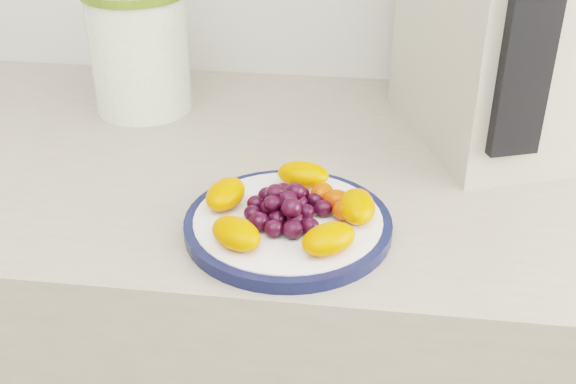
# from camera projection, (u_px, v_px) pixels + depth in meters

# --- Properties ---
(plate_rim) EXTENTS (0.23, 0.23, 0.01)m
(plate_rim) POSITION_uv_depth(u_px,v_px,m) (288.00, 225.00, 0.80)
(plate_rim) COLOR #0F1638
(plate_rim) RESTS_ON counter
(plate_face) EXTENTS (0.21, 0.21, 0.02)m
(plate_face) POSITION_uv_depth(u_px,v_px,m) (288.00, 224.00, 0.80)
(plate_face) COLOR white
(plate_face) RESTS_ON counter
(canister) EXTENTS (0.18, 0.18, 0.17)m
(canister) POSITION_uv_depth(u_px,v_px,m) (140.00, 54.00, 1.05)
(canister) COLOR #537018
(canister) RESTS_ON counter
(appliance_body) EXTENTS (0.29, 0.33, 0.35)m
(appliance_body) POSITION_uv_depth(u_px,v_px,m) (508.00, 10.00, 0.93)
(appliance_body) COLOR #B2AC9A
(appliance_body) RESTS_ON counter
(appliance_panel) EXTENTS (0.06, 0.04, 0.26)m
(appliance_panel) POSITION_uv_depth(u_px,v_px,m) (529.00, 46.00, 0.79)
(appliance_panel) COLOR black
(appliance_panel) RESTS_ON appliance_body
(fruit_plate) EXTENTS (0.20, 0.19, 0.03)m
(fruit_plate) POSITION_uv_depth(u_px,v_px,m) (294.00, 207.00, 0.79)
(fruit_plate) COLOR #F66000
(fruit_plate) RESTS_ON plate_face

